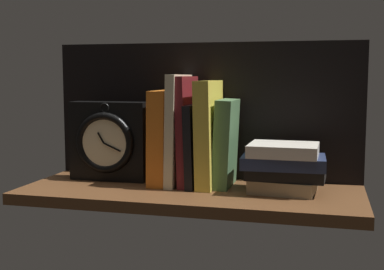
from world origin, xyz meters
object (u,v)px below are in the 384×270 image
Objects in this scene: book_black_skeptic at (197,145)px; book_yellow_seinlanguage at (209,133)px; book_maroon_dawkins at (188,131)px; book_green_romantic at (226,143)px; book_cream_twain at (178,130)px; book_orange_pandolfini at (165,137)px; framed_clock at (109,141)px; book_stack_side at (284,167)px.

book_black_skeptic is 4.06cm from book_yellow_seinlanguage.
book_maroon_dawkins reaches higher than book_yellow_seinlanguage.
book_maroon_dawkins is 9.48cm from book_green_romantic.
book_cream_twain is 11.79cm from book_green_romantic.
book_orange_pandolfini reaches higher than framed_clock.
book_stack_side is at bearing -11.45° from book_yellow_seinlanguage.
book_maroon_dawkins is 24.05cm from book_stack_side.
book_maroon_dawkins is 20.18cm from framed_clock.
book_cream_twain reaches higher than framed_clock.
book_cream_twain is at bearing 0.00° from book_orange_pandolfini.
framed_clock reaches higher than book_stack_side.
book_yellow_seinlanguage is at bearing 0.00° from book_maroon_dawkins.
book_stack_side is (25.07, -3.55, -7.21)cm from book_cream_twain.
book_maroon_dawkins reaches higher than book_stack_side.
book_orange_pandolfini is at bearing 180.00° from book_maroon_dawkins.
book_cream_twain is 7.56cm from book_yellow_seinlanguage.
book_yellow_seinlanguage is at bearing 0.00° from book_orange_pandolfini.
book_green_romantic reaches higher than framed_clock.
book_green_romantic is at bearing 0.00° from book_orange_pandolfini.
book_yellow_seinlanguage reaches higher than book_stack_side.
book_stack_side is (42.67, -3.16, -3.91)cm from framed_clock.
book_yellow_seinlanguage reaches higher than framed_clock.
framed_clock is 1.05× the size of book_stack_side.
framed_clock is (-25.12, -0.39, -2.61)cm from book_yellow_seinlanguage.
book_maroon_dawkins reaches higher than book_green_romantic.
framed_clock is at bearing 175.76° from book_stack_side.
book_cream_twain is 1.28× the size of book_green_romantic.
book_cream_twain is (3.42, 0.00, 1.87)cm from book_orange_pandolfini.
framed_clock is at bearing -179.11° from book_yellow_seinlanguage.
framed_clock is at bearing -178.99° from book_black_skeptic.
book_black_skeptic is 0.99× the size of framed_clock.
book_green_romantic is at bearing -0.00° from book_black_skeptic.
book_orange_pandolfini is 14.89cm from book_green_romantic.
book_green_romantic is (6.91, -0.00, 0.58)cm from book_black_skeptic.
framed_clock is (-19.93, -0.39, -3.09)cm from book_maroon_dawkins.
book_orange_pandolfini is 3.90cm from book_cream_twain.
book_maroon_dawkins is 1.26× the size of book_green_romantic.
framed_clock is at bearing -178.42° from book_orange_pandolfini.
book_yellow_seinlanguage reaches higher than book_green_romantic.
framed_clock is (-29.03, -0.39, -0.45)cm from book_green_romantic.
book_orange_pandolfini is 1.15× the size of framed_clock.
book_black_skeptic is 0.94× the size of book_green_romantic.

